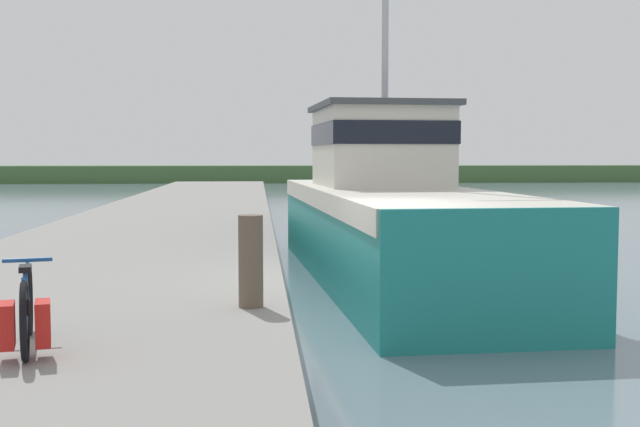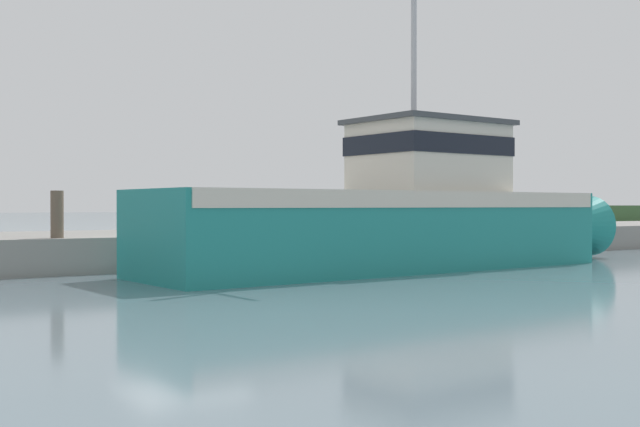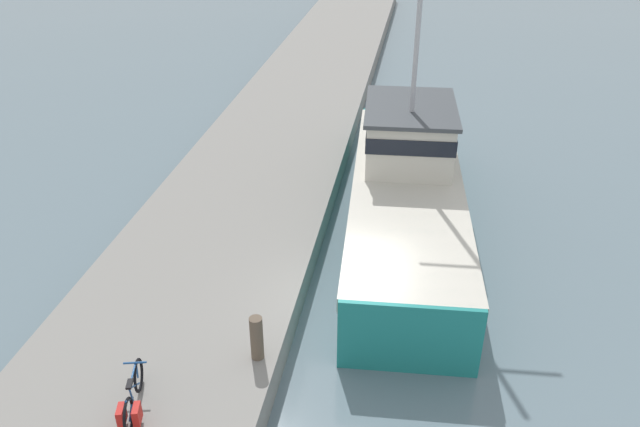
% 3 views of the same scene
% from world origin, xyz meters
% --- Properties ---
extents(ground_plane, '(320.00, 320.00, 0.00)m').
position_xyz_m(ground_plane, '(0.00, 0.00, 0.00)').
color(ground_plane, slate).
extents(dock_pier, '(5.49, 80.00, 0.80)m').
position_xyz_m(dock_pier, '(-3.98, 0.00, 0.40)').
color(dock_pier, gray).
rests_on(dock_pier, ground_plane).
extents(fishing_boat_main, '(3.83, 13.95, 10.74)m').
position_xyz_m(fishing_boat_main, '(1.07, 5.22, 1.34)').
color(fishing_boat_main, teal).
rests_on(fishing_boat_main, ground_plane).
extents(bicycle_touring, '(0.67, 1.65, 0.74)m').
position_xyz_m(bicycle_touring, '(-3.57, -4.07, 1.14)').
color(bicycle_touring, black).
rests_on(bicycle_touring, dock_pier).
extents(mooring_post, '(0.27, 0.27, 1.03)m').
position_xyz_m(mooring_post, '(-1.66, -2.18, 1.31)').
color(mooring_post, brown).
rests_on(mooring_post, dock_pier).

